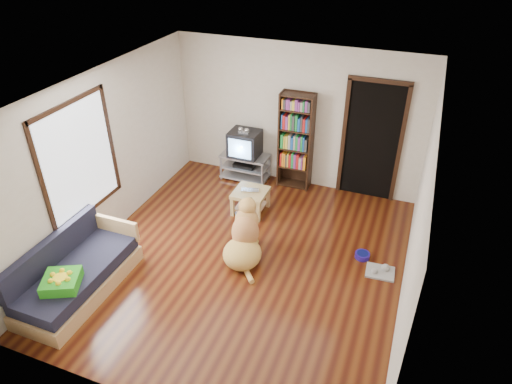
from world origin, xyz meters
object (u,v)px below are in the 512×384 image
(green_cushion, at_px, (62,282))
(laptop, at_px, (250,191))
(coffee_table, at_px, (250,197))
(dog_bowl, at_px, (362,255))
(sofa, at_px, (76,275))
(bookshelf, at_px, (296,136))
(grey_rag, at_px, (380,272))
(dog, at_px, (244,239))
(crt_tv, at_px, (245,143))
(tv_stand, at_px, (245,166))

(green_cushion, xyz_separation_m, laptop, (1.36, 2.94, -0.08))
(green_cushion, distance_m, coffee_table, 3.28)
(dog_bowl, relative_size, sofa, 0.12)
(laptop, xyz_separation_m, sofa, (-1.49, -2.58, -0.15))
(bookshelf, xyz_separation_m, sofa, (-1.92, -3.72, -0.74))
(dog_bowl, relative_size, grey_rag, 0.55)
(dog, bearing_deg, green_cushion, -133.52)
(laptop, height_order, sofa, sofa)
(dog_bowl, height_order, crt_tv, crt_tv)
(laptop, bearing_deg, tv_stand, 99.93)
(tv_stand, distance_m, bookshelf, 1.20)
(dog_bowl, relative_size, dog, 0.21)
(green_cushion, bearing_deg, laptop, 39.36)
(grey_rag, bearing_deg, tv_stand, 147.26)
(laptop, distance_m, coffee_table, 0.14)
(tv_stand, bearing_deg, dog_bowl, -31.81)
(bookshelf, xyz_separation_m, dog, (-0.08, -2.27, -0.67))
(tv_stand, distance_m, dog, 2.34)
(dog, bearing_deg, laptop, 107.85)
(bookshelf, bearing_deg, grey_rag, -45.49)
(crt_tv, height_order, coffee_table, crt_tv)
(tv_stand, xyz_separation_m, sofa, (-0.97, -3.63, -0.01))
(green_cushion, height_order, bookshelf, bookshelf)
(green_cushion, xyz_separation_m, coffee_table, (1.36, 2.97, -0.21))
(crt_tv, bearing_deg, bookshelf, 4.32)
(green_cushion, relative_size, dog_bowl, 1.96)
(grey_rag, height_order, sofa, sofa)
(sofa, bearing_deg, bookshelf, 62.68)
(dog_bowl, xyz_separation_m, dog, (-1.66, -0.60, 0.29))
(green_cushion, distance_m, laptop, 3.24)
(dog_bowl, distance_m, dog, 1.79)
(green_cushion, distance_m, grey_rag, 4.30)
(coffee_table, bearing_deg, tv_stand, 116.75)
(green_cushion, bearing_deg, crt_tv, 52.24)
(grey_rag, distance_m, tv_stand, 3.38)
(crt_tv, bearing_deg, dog_bowl, -32.17)
(laptop, bearing_deg, crt_tv, 99.46)
(bookshelf, relative_size, dog, 1.72)
(coffee_table, distance_m, dog, 1.21)
(bookshelf, distance_m, dog, 2.36)
(grey_rag, xyz_separation_m, crt_tv, (-2.83, 1.84, 0.73))
(dog_bowl, bearing_deg, laptop, 165.46)
(green_cushion, relative_size, dog, 0.41)
(crt_tv, bearing_deg, laptop, -64.39)
(laptop, relative_size, coffee_table, 0.55)
(laptop, xyz_separation_m, dog_bowl, (2.02, -0.52, -0.37))
(dog_bowl, height_order, grey_rag, dog_bowl)
(grey_rag, bearing_deg, green_cushion, -149.51)
(dog_bowl, height_order, coffee_table, coffee_table)
(sofa, distance_m, coffee_table, 3.01)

